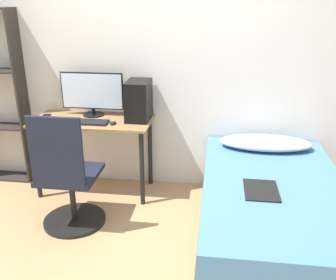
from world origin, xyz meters
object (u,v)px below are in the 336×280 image
Objects in this scene: office_chair at (68,185)px; keyboard at (85,122)px; monitor at (92,93)px; bed at (271,214)px; pc_tower at (139,100)px.

office_chair reaches higher than keyboard.
monitor is at bearing 89.50° from keyboard.
keyboard reaches higher than bed.
bed is at bearing -26.51° from monitor.
bed is 5.11× the size of pc_tower.
pc_tower reaches higher than bed.
keyboard is (-0.01, 0.55, 0.37)m from office_chair.
bed is at bearing -19.16° from keyboard.
pc_tower is (0.47, 0.18, 0.17)m from keyboard.
keyboard is at bearing 91.56° from office_chair.
bed is at bearing -32.58° from pc_tower.
office_chair is 0.54× the size of bed.
pc_tower reaches higher than office_chair.
bed is 1.83m from keyboard.
bed is 3.07× the size of monitor.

